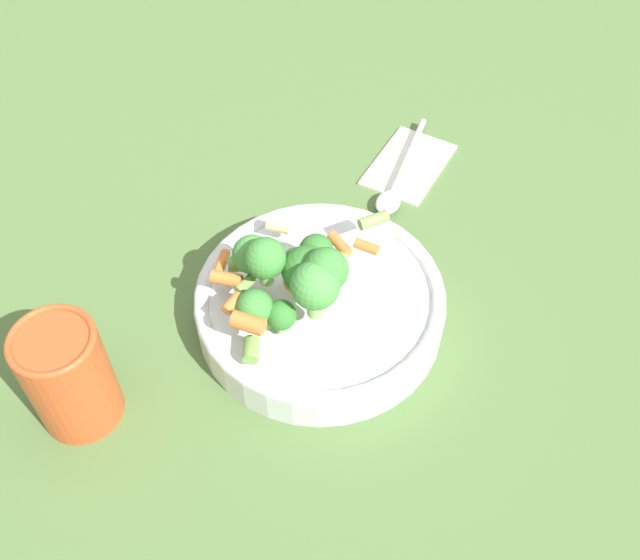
# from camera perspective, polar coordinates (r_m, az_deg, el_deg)

# --- Properties ---
(ground_plane) EXTENTS (3.00, 3.00, 0.00)m
(ground_plane) POSITION_cam_1_polar(r_m,az_deg,el_deg) (0.72, 0.00, -2.94)
(ground_plane) COLOR #4C6B38
(bowl) EXTENTS (0.23, 0.23, 0.04)m
(bowl) POSITION_cam_1_polar(r_m,az_deg,el_deg) (0.70, 0.00, -1.82)
(bowl) COLOR silver
(bowl) RESTS_ON ground_plane
(pasta_salad) EXTENTS (0.17, 0.16, 0.08)m
(pasta_salad) POSITION_cam_1_polar(r_m,az_deg,el_deg) (0.64, -1.90, 0.40)
(pasta_salad) COLOR #8CB766
(pasta_salad) RESTS_ON bowl
(cup) EXTENTS (0.07, 0.07, 0.11)m
(cup) POSITION_cam_1_polar(r_m,az_deg,el_deg) (0.65, -18.65, -6.90)
(cup) COLOR #CC4C23
(cup) RESTS_ON ground_plane
(napkin) EXTENTS (0.13, 0.13, 0.01)m
(napkin) POSITION_cam_1_polar(r_m,az_deg,el_deg) (0.87, 6.78, 8.79)
(napkin) COLOR white
(napkin) RESTS_ON ground_plane
(spoon) EXTENTS (0.10, 0.15, 0.01)m
(spoon) POSITION_cam_1_polar(r_m,az_deg,el_deg) (0.83, 5.85, 7.38)
(spoon) COLOR silver
(spoon) RESTS_ON napkin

